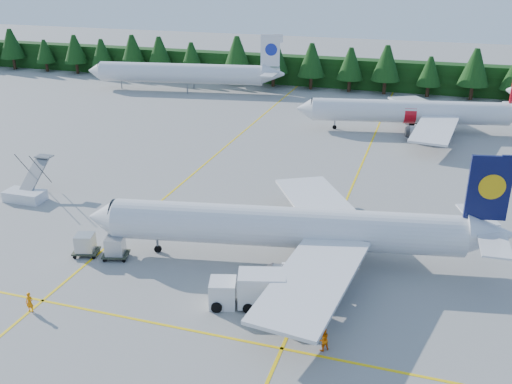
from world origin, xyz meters
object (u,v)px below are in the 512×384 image
(airstairs, at_px, (26,192))
(service_truck, at_px, (248,289))
(airliner_navy, at_px, (278,227))
(airliner_red, at_px, (405,112))

(airstairs, relative_size, service_truck, 0.97)
(airliner_navy, relative_size, airliner_red, 1.03)
(service_truck, bearing_deg, airliner_navy, 72.72)
(airstairs, xyz_separation_m, service_truck, (30.72, -12.54, 0.55))
(airstairs, bearing_deg, airliner_navy, -9.43)
(airliner_red, relative_size, service_truck, 5.59)
(airliner_red, distance_m, airstairs, 56.65)
(airstairs, bearing_deg, airliner_red, 45.84)
(airliner_navy, distance_m, airstairs, 31.36)
(airliner_red, height_order, airstairs, airliner_red)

